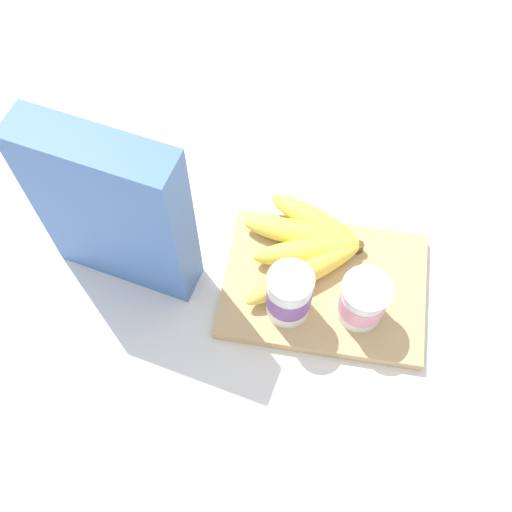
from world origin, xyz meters
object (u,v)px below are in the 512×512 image
cutting_board (324,285)px  yogurt_cup_front (363,301)px  banana_bunch (307,244)px  cereal_box (113,213)px  yogurt_cup_back (289,295)px

cutting_board → yogurt_cup_front: size_ratio=3.61×
banana_bunch → cereal_box: bearing=12.2°
cutting_board → yogurt_cup_front: 0.08m
yogurt_cup_back → banana_bunch: yogurt_cup_back is taller
yogurt_cup_front → yogurt_cup_back: bearing=5.9°
cereal_box → yogurt_cup_back: 0.26m
cereal_box → cutting_board: bearing=-167.4°
yogurt_cup_front → yogurt_cup_back: size_ratio=0.86×
banana_bunch → yogurt_cup_front: bearing=134.4°
yogurt_cup_back → banana_bunch: bearing=-98.1°
yogurt_cup_front → banana_bunch: size_ratio=0.38×
cereal_box → yogurt_cup_front: size_ratio=3.53×
yogurt_cup_back → yogurt_cup_front: bearing=-174.1°
cereal_box → yogurt_cup_front: cereal_box is taller
cereal_box → banana_bunch: 0.28m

